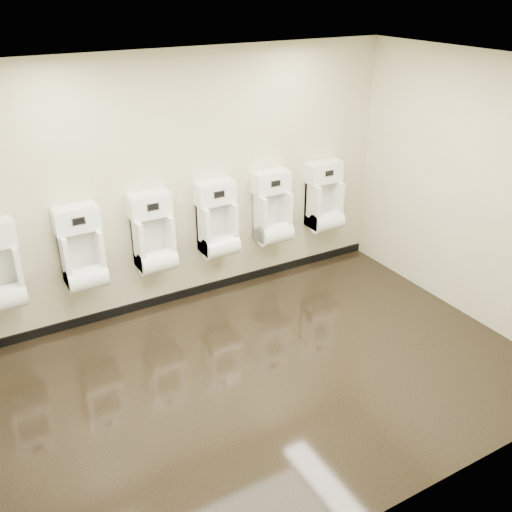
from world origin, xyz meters
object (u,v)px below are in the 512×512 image
at_px(urinal_4, 273,213).
at_px(urinal_2, 154,239).
at_px(urinal_1, 82,254).
at_px(urinal_3, 218,225).
at_px(urinal_5, 325,201).

bearing_deg(urinal_4, urinal_2, 180.00).
distance_m(urinal_1, urinal_3, 1.52).
bearing_deg(urinal_4, urinal_3, 180.00).
relative_size(urinal_1, urinal_5, 1.00).
distance_m(urinal_2, urinal_3, 0.76).
xyz_separation_m(urinal_3, urinal_4, (0.72, 0.00, 0.00)).
relative_size(urinal_1, urinal_4, 1.00).
xyz_separation_m(urinal_4, urinal_5, (0.76, 0.00, 0.00)).
xyz_separation_m(urinal_2, urinal_3, (0.76, 0.00, 0.00)).
height_order(urinal_2, urinal_5, same).
distance_m(urinal_2, urinal_4, 1.49).
height_order(urinal_2, urinal_3, same).
bearing_deg(urinal_2, urinal_1, 180.00).
xyz_separation_m(urinal_2, urinal_5, (2.24, 0.00, 0.00)).
xyz_separation_m(urinal_1, urinal_5, (3.01, 0.00, 0.00)).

